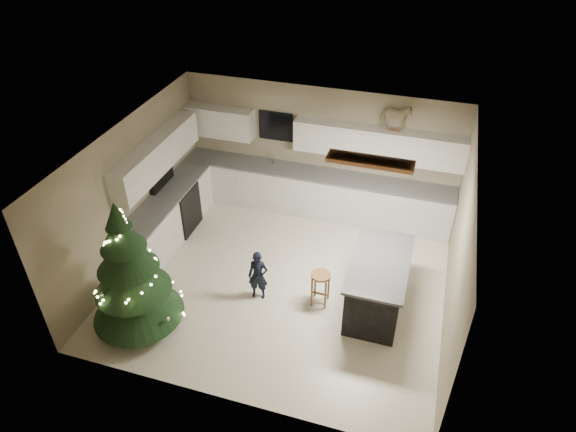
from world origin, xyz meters
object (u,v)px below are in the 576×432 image
at_px(toddler, 258,276).
at_px(rocking_horse, 395,117).
at_px(island, 378,284).
at_px(christmas_tree, 131,278).
at_px(bar_stool, 321,281).

height_order(toddler, rocking_horse, rocking_horse).
distance_m(island, rocking_horse, 3.04).
xyz_separation_m(christmas_tree, toddler, (1.59, 1.12, -0.50)).
bearing_deg(bar_stool, island, 11.98).
bearing_deg(island, christmas_tree, -157.20).
height_order(christmas_tree, rocking_horse, rocking_horse).
xyz_separation_m(island, rocking_horse, (-0.25, 2.45, 1.78)).
bearing_deg(christmas_tree, rocking_horse, 50.35).
bearing_deg(island, bar_stool, -168.02).
xyz_separation_m(island, christmas_tree, (-3.50, -1.47, 0.47)).
xyz_separation_m(island, toddler, (-1.91, -0.35, -0.02)).
relative_size(toddler, rocking_horse, 1.51).
bearing_deg(christmas_tree, island, 22.80).
distance_m(christmas_tree, rocking_horse, 5.26).
distance_m(island, christmas_tree, 3.83).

